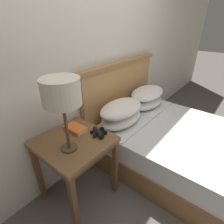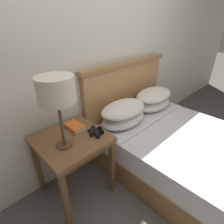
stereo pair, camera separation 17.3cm
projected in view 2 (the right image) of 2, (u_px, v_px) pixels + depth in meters
name	position (u px, v px, depth m)	size (l,w,h in m)	color
ground_plane	(156.00, 191.00, 1.83)	(20.00, 20.00, 0.00)	#514C47
wall_back	(94.00, 51.00, 1.80)	(8.00, 0.06, 2.60)	beige
nightstand	(72.00, 145.00, 1.57)	(0.58, 0.58, 0.67)	brown
bed	(177.00, 146.00, 1.99)	(1.42, 1.88, 1.14)	brown
table_lamp	(56.00, 91.00, 1.21)	(0.27, 0.27, 0.58)	#4C3823
book_on_nightstand	(74.00, 126.00, 1.65)	(0.13, 0.21, 0.04)	silver
binoculars_pair	(96.00, 131.00, 1.57)	(0.16, 0.16, 0.05)	black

